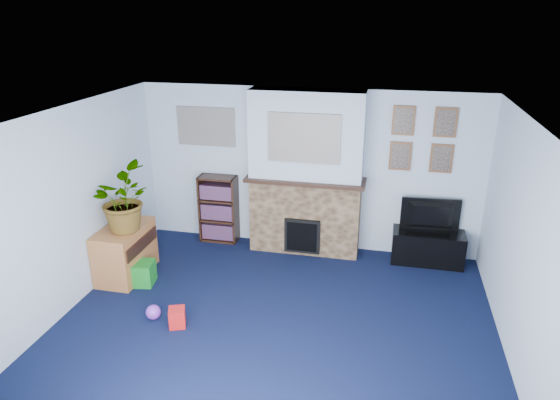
% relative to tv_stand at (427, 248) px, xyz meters
% --- Properties ---
extents(floor, '(5.00, 4.50, 0.01)m').
position_rel_tv_stand_xyz_m(floor, '(-1.79, -2.03, -0.23)').
color(floor, black).
rests_on(floor, ground).
extents(ceiling, '(5.00, 4.50, 0.01)m').
position_rel_tv_stand_xyz_m(ceiling, '(-1.79, -2.03, 2.17)').
color(ceiling, white).
rests_on(ceiling, wall_back).
extents(wall_back, '(5.00, 0.04, 2.40)m').
position_rel_tv_stand_xyz_m(wall_back, '(-1.79, 0.22, 0.97)').
color(wall_back, silver).
rests_on(wall_back, ground).
extents(wall_front, '(5.00, 0.04, 2.40)m').
position_rel_tv_stand_xyz_m(wall_front, '(-1.79, -4.28, 0.97)').
color(wall_front, silver).
rests_on(wall_front, ground).
extents(wall_left, '(0.04, 4.50, 2.40)m').
position_rel_tv_stand_xyz_m(wall_left, '(-4.29, -2.03, 0.97)').
color(wall_left, silver).
rests_on(wall_left, ground).
extents(wall_right, '(0.04, 4.50, 2.40)m').
position_rel_tv_stand_xyz_m(wall_right, '(0.71, -2.03, 0.97)').
color(wall_right, silver).
rests_on(wall_right, ground).
extents(chimney_breast, '(1.72, 0.50, 2.40)m').
position_rel_tv_stand_xyz_m(chimney_breast, '(-1.79, 0.02, 0.96)').
color(chimney_breast, brown).
rests_on(chimney_breast, ground).
extents(collage_main, '(1.00, 0.03, 0.68)m').
position_rel_tv_stand_xyz_m(collage_main, '(-1.79, -0.19, 1.55)').
color(collage_main, gray).
rests_on(collage_main, chimney_breast).
extents(collage_left, '(0.90, 0.03, 0.58)m').
position_rel_tv_stand_xyz_m(collage_left, '(-3.34, 0.21, 1.55)').
color(collage_left, gray).
rests_on(collage_left, wall_back).
extents(portrait_tl, '(0.30, 0.03, 0.40)m').
position_rel_tv_stand_xyz_m(portrait_tl, '(-0.49, 0.20, 1.77)').
color(portrait_tl, brown).
rests_on(portrait_tl, wall_back).
extents(portrait_tr, '(0.30, 0.03, 0.40)m').
position_rel_tv_stand_xyz_m(portrait_tr, '(0.06, 0.20, 1.77)').
color(portrait_tr, brown).
rests_on(portrait_tr, wall_back).
extents(portrait_bl, '(0.30, 0.03, 0.40)m').
position_rel_tv_stand_xyz_m(portrait_bl, '(-0.49, 0.20, 1.27)').
color(portrait_bl, brown).
rests_on(portrait_bl, wall_back).
extents(portrait_br, '(0.30, 0.03, 0.40)m').
position_rel_tv_stand_xyz_m(portrait_br, '(0.06, 0.20, 1.27)').
color(portrait_br, brown).
rests_on(portrait_br, wall_back).
extents(tv_stand, '(1.00, 0.42, 0.47)m').
position_rel_tv_stand_xyz_m(tv_stand, '(0.00, 0.00, 0.00)').
color(tv_stand, black).
rests_on(tv_stand, ground).
extents(television, '(0.82, 0.17, 0.47)m').
position_rel_tv_stand_xyz_m(television, '(0.00, 0.02, 0.48)').
color(television, black).
rests_on(television, tv_stand).
extents(bookshelf, '(0.58, 0.28, 1.05)m').
position_rel_tv_stand_xyz_m(bookshelf, '(-3.15, 0.08, 0.28)').
color(bookshelf, black).
rests_on(bookshelf, ground).
extents(sideboard, '(0.50, 0.91, 0.70)m').
position_rel_tv_stand_xyz_m(sideboard, '(-4.03, -1.26, 0.12)').
color(sideboard, '#B06B38').
rests_on(sideboard, ground).
extents(potted_plant, '(1.00, 1.02, 0.86)m').
position_rel_tv_stand_xyz_m(potted_plant, '(-3.98, -1.31, 0.91)').
color(potted_plant, '#26661E').
rests_on(potted_plant, sideboard).
extents(mantel_clock, '(0.09, 0.06, 0.13)m').
position_rel_tv_stand_xyz_m(mantel_clock, '(-1.76, -0.03, 1.00)').
color(mantel_clock, gold).
rests_on(mantel_clock, chimney_breast).
extents(mantel_candle, '(0.04, 0.04, 0.14)m').
position_rel_tv_stand_xyz_m(mantel_candle, '(-1.52, -0.03, 1.01)').
color(mantel_candle, '#B2BFC6').
rests_on(mantel_candle, chimney_breast).
extents(mantel_teddy, '(0.12, 0.12, 0.12)m').
position_rel_tv_stand_xyz_m(mantel_teddy, '(-2.36, -0.03, 0.99)').
color(mantel_teddy, gray).
rests_on(mantel_teddy, chimney_breast).
extents(mantel_can, '(0.07, 0.07, 0.13)m').
position_rel_tv_stand_xyz_m(mantel_can, '(-1.12, -0.03, 0.99)').
color(mantel_can, red).
rests_on(mantel_can, chimney_breast).
extents(green_crate, '(0.43, 0.36, 0.30)m').
position_rel_tv_stand_xyz_m(green_crate, '(-3.75, -1.44, -0.08)').
color(green_crate, '#198C26').
rests_on(green_crate, ground).
extents(toy_ball, '(0.18, 0.18, 0.18)m').
position_rel_tv_stand_xyz_m(toy_ball, '(-3.21, -2.16, -0.14)').
color(toy_ball, purple).
rests_on(toy_ball, ground).
extents(toy_block, '(0.24, 0.24, 0.22)m').
position_rel_tv_stand_xyz_m(toy_block, '(-2.87, -2.23, -0.11)').
color(toy_block, red).
rests_on(toy_block, ground).
extents(toy_tube, '(0.28, 0.12, 0.16)m').
position_rel_tv_stand_xyz_m(toy_tube, '(-3.79, -1.46, -0.15)').
color(toy_tube, blue).
rests_on(toy_tube, ground).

